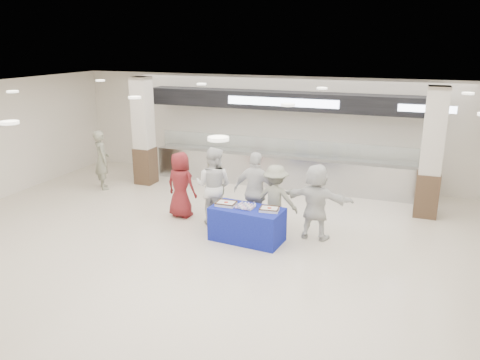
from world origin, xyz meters
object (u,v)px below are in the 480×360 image
at_px(sheet_cake_right, 269,209).
at_px(soldier_bg, 102,160).
at_px(display_table, 247,224).
at_px(cupcake_tray, 245,206).
at_px(civilian_maroon, 181,185).
at_px(civilian_white, 316,202).
at_px(soldier_b, 275,199).
at_px(chef_short, 256,192).
at_px(sheet_cake_left, 226,203).
at_px(chef_tall, 214,186).
at_px(soldier_a, 214,188).

bearing_deg(sheet_cake_right, soldier_bg, 160.29).
xyz_separation_m(display_table, cupcake_tray, (-0.04, 0.01, 0.41)).
relative_size(civilian_maroon, civilian_white, 0.96).
distance_m(civilian_maroon, soldier_b, 2.46).
height_order(display_table, cupcake_tray, cupcake_tray).
bearing_deg(civilian_white, chef_short, 4.23).
height_order(sheet_cake_left, sheet_cake_right, sheet_cake_left).
xyz_separation_m(display_table, chef_tall, (-1.08, 0.67, 0.56)).
distance_m(soldier_b, civilian_white, 0.92).
bearing_deg(sheet_cake_left, display_table, -0.37).
bearing_deg(sheet_cake_right, chef_tall, 156.82).
relative_size(soldier_b, soldier_bg, 0.91).
xyz_separation_m(soldier_b, soldier_bg, (-5.67, 1.41, 0.08)).
bearing_deg(chef_short, soldier_bg, -11.40).
height_order(display_table, chef_tall, chef_tall).
xyz_separation_m(sheet_cake_right, soldier_a, (-1.62, 0.81, 0.03)).
distance_m(chef_short, soldier_bg, 5.40).
bearing_deg(sheet_cake_right, chef_short, 128.86).
distance_m(sheet_cake_right, civilian_maroon, 2.64).
distance_m(chef_short, civilian_white, 1.38).
bearing_deg(sheet_cake_right, soldier_a, 153.54).
relative_size(sheet_cake_left, civilian_maroon, 0.26).
xyz_separation_m(cupcake_tray, civilian_white, (1.40, 0.63, 0.07)).
bearing_deg(soldier_bg, soldier_a, -153.29).
relative_size(cupcake_tray, soldier_bg, 0.24).
relative_size(soldier_a, soldier_b, 1.05).
xyz_separation_m(cupcake_tray, civilian_maroon, (-1.97, 0.80, 0.04)).
xyz_separation_m(civilian_maroon, soldier_bg, (-3.22, 1.24, 0.05)).
distance_m(sheet_cake_left, chef_tall, 0.90).
distance_m(display_table, sheet_cake_right, 0.65).
distance_m(sheet_cake_left, soldier_b, 1.13).
xyz_separation_m(sheet_cake_right, civilian_maroon, (-2.51, 0.81, 0.02)).
bearing_deg(display_table, soldier_b, 61.26).
relative_size(sheet_cake_right, soldier_a, 0.25).
distance_m(soldier_a, soldier_bg, 4.29).
bearing_deg(soldier_a, sheet_cake_left, 146.16).
relative_size(display_table, sheet_cake_right, 3.68).
height_order(cupcake_tray, chef_short, chef_short).
xyz_separation_m(sheet_cake_left, chef_tall, (-0.59, 0.67, 0.14)).
bearing_deg(chef_short, soldier_a, -4.78).
bearing_deg(soldier_bg, sheet_cake_left, -159.78).
bearing_deg(sheet_cake_left, soldier_b, 34.43).
bearing_deg(chef_tall, soldier_b, 178.69).
xyz_separation_m(sheet_cake_left, cupcake_tray, (0.45, 0.00, -0.01)).
xyz_separation_m(sheet_cake_left, civilian_maroon, (-1.52, 0.80, 0.02)).
distance_m(display_table, sheet_cake_left, 0.64).
bearing_deg(civilian_maroon, civilian_white, -173.44).
bearing_deg(civilian_white, sheet_cake_left, 23.26).
bearing_deg(civilian_maroon, soldier_bg, -11.78).
bearing_deg(soldier_b, civilian_white, 178.63).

